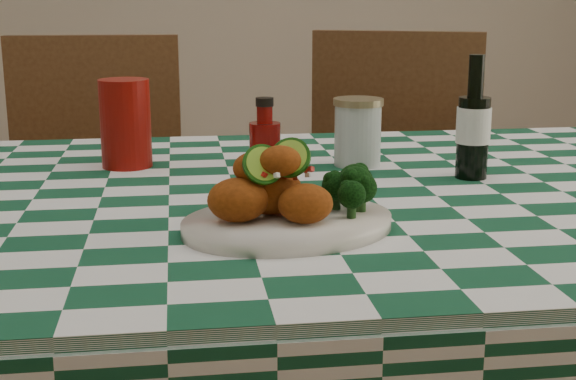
{
  "coord_description": "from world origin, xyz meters",
  "views": [
    {
      "loc": [
        -0.19,
        -1.22,
        1.09
      ],
      "look_at": [
        -0.05,
        -0.22,
        0.84
      ],
      "focal_mm": 50.0,
      "sensor_mm": 36.0,
      "label": 1
    }
  ],
  "objects": [
    {
      "name": "broccoli_side",
      "position": [
        0.04,
        -0.2,
        0.83
      ],
      "size": [
        0.08,
        0.08,
        0.06
      ],
      "primitive_type": null,
      "color": "black",
      "rests_on": "plate"
    },
    {
      "name": "beer_bottle",
      "position": [
        0.3,
        0.05,
        0.89
      ],
      "size": [
        0.06,
        0.06,
        0.21
      ],
      "primitive_type": null,
      "rotation": [
        0.0,
        0.0,
        -0.08
      ],
      "color": "black",
      "rests_on": "dining_table"
    },
    {
      "name": "fried_chicken_pile",
      "position": [
        -0.06,
        -0.22,
        0.85
      ],
      "size": [
        0.15,
        0.11,
        0.1
      ],
      "primitive_type": null,
      "color": "#913B0E",
      "rests_on": "plate"
    },
    {
      "name": "wooden_chair_right",
      "position": [
        0.32,
        0.67,
        0.5
      ],
      "size": [
        0.6,
        0.61,
        0.99
      ],
      "primitive_type": null,
      "rotation": [
        0.0,
        0.0,
        -0.39
      ],
      "color": "#472814",
      "rests_on": "ground"
    },
    {
      "name": "red_tumbler",
      "position": [
        -0.28,
        0.22,
        0.86
      ],
      "size": [
        0.09,
        0.09,
        0.16
      ],
      "primitive_type": "cylinder",
      "rotation": [
        0.0,
        0.0,
        0.0
      ],
      "color": "maroon",
      "rests_on": "dining_table"
    },
    {
      "name": "wooden_chair_left",
      "position": [
        -0.41,
        0.75,
        0.49
      ],
      "size": [
        0.47,
        0.49,
        0.98
      ],
      "primitive_type": null,
      "rotation": [
        0.0,
        0.0,
        -0.04
      ],
      "color": "#472814",
      "rests_on": "ground"
    },
    {
      "name": "mason_jar",
      "position": [
        0.13,
        0.17,
        0.85
      ],
      "size": [
        0.1,
        0.1,
        0.12
      ],
      "primitive_type": null,
      "rotation": [
        0.0,
        0.0,
        -0.09
      ],
      "color": "#B2BCBA",
      "rests_on": "dining_table"
    },
    {
      "name": "plate",
      "position": [
        -0.05,
        -0.22,
        0.8
      ],
      "size": [
        0.34,
        0.29,
        0.02
      ],
      "primitive_type": null,
      "rotation": [
        0.0,
        0.0,
        0.28
      ],
      "color": "silver",
      "rests_on": "dining_table"
    },
    {
      "name": "ketchup_bottle",
      "position": [
        -0.03,
        0.19,
        0.85
      ],
      "size": [
        0.07,
        0.07,
        0.12
      ],
      "primitive_type": null,
      "rotation": [
        0.0,
        0.0,
        -0.37
      ],
      "color": "#700805",
      "rests_on": "dining_table"
    }
  ]
}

